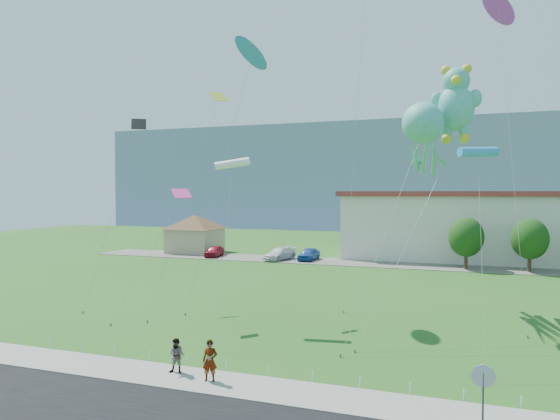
{
  "coord_description": "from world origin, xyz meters",
  "views": [
    {
      "loc": [
        8.44,
        -21.41,
        8.04
      ],
      "look_at": [
        -1.65,
        8.0,
        6.95
      ],
      "focal_mm": 32.0,
      "sensor_mm": 36.0,
      "label": 1
    }
  ],
  "objects_px": {
    "pavilion": "(195,230)",
    "stop_sign": "(483,383)",
    "octopus_kite": "(424,136)",
    "teddy_bear_kite": "(456,102)",
    "parked_car_red": "(215,251)",
    "parked_car_white": "(280,254)",
    "parked_car_blue": "(309,254)",
    "pedestrian_right": "(177,356)",
    "pedestrian_left": "(210,361)"
  },
  "relations": [
    {
      "from": "pavilion",
      "to": "stop_sign",
      "type": "relative_size",
      "value": 3.68
    },
    {
      "from": "stop_sign",
      "to": "octopus_kite",
      "type": "relative_size",
      "value": 0.18
    },
    {
      "from": "stop_sign",
      "to": "teddy_bear_kite",
      "type": "xyz_separation_m",
      "value": [
        -0.84,
        16.21,
        11.86
      ]
    },
    {
      "from": "octopus_kite",
      "to": "stop_sign",
      "type": "bearing_deg",
      "value": -80.12
    },
    {
      "from": "stop_sign",
      "to": "parked_car_red",
      "type": "relative_size",
      "value": 0.63
    },
    {
      "from": "pavilion",
      "to": "parked_car_red",
      "type": "relative_size",
      "value": 2.32
    },
    {
      "from": "parked_car_red",
      "to": "parked_car_white",
      "type": "relative_size",
      "value": 0.82
    },
    {
      "from": "parked_car_blue",
      "to": "teddy_bear_kite",
      "type": "xyz_separation_m",
      "value": [
        16.05,
        -23.22,
        12.95
      ]
    },
    {
      "from": "stop_sign",
      "to": "parked_car_blue",
      "type": "bearing_deg",
      "value": 113.18
    },
    {
      "from": "pavilion",
      "to": "stop_sign",
      "type": "bearing_deg",
      "value": -51.56
    },
    {
      "from": "pedestrian_right",
      "to": "octopus_kite",
      "type": "height_order",
      "value": "octopus_kite"
    },
    {
      "from": "pedestrian_left",
      "to": "octopus_kite",
      "type": "height_order",
      "value": "octopus_kite"
    },
    {
      "from": "pedestrian_left",
      "to": "teddy_bear_kite",
      "type": "height_order",
      "value": "teddy_bear_kite"
    },
    {
      "from": "pavilion",
      "to": "parked_car_white",
      "type": "distance_m",
      "value": 13.92
    },
    {
      "from": "parked_car_white",
      "to": "pavilion",
      "type": "bearing_deg",
      "value": -177.31
    },
    {
      "from": "parked_car_white",
      "to": "teddy_bear_kite",
      "type": "distance_m",
      "value": 32.33
    },
    {
      "from": "stop_sign",
      "to": "parked_car_white",
      "type": "xyz_separation_m",
      "value": [
        -20.25,
        38.59,
        -1.1
      ]
    },
    {
      "from": "stop_sign",
      "to": "pedestrian_left",
      "type": "distance_m",
      "value": 10.71
    },
    {
      "from": "pavilion",
      "to": "parked_car_white",
      "type": "height_order",
      "value": "pavilion"
    },
    {
      "from": "pedestrian_right",
      "to": "parked_car_white",
      "type": "height_order",
      "value": "pedestrian_right"
    },
    {
      "from": "parked_car_blue",
      "to": "pedestrian_right",
      "type": "bearing_deg",
      "value": -78.9
    },
    {
      "from": "parked_car_blue",
      "to": "octopus_kite",
      "type": "distance_m",
      "value": 29.67
    },
    {
      "from": "pedestrian_right",
      "to": "parked_car_red",
      "type": "height_order",
      "value": "pedestrian_right"
    },
    {
      "from": "pavilion",
      "to": "octopus_kite",
      "type": "xyz_separation_m",
      "value": [
        30.76,
        -26.49,
        8.6
      ]
    },
    {
      "from": "pavilion",
      "to": "parked_car_blue",
      "type": "relative_size",
      "value": 2.16
    },
    {
      "from": "parked_car_white",
      "to": "parked_car_blue",
      "type": "xyz_separation_m",
      "value": [
        3.36,
        0.85,
        0.02
      ]
    },
    {
      "from": "parked_car_blue",
      "to": "teddy_bear_kite",
      "type": "height_order",
      "value": "teddy_bear_kite"
    },
    {
      "from": "parked_car_red",
      "to": "parked_car_white",
      "type": "height_order",
      "value": "parked_car_white"
    },
    {
      "from": "parked_car_red",
      "to": "parked_car_white",
      "type": "distance_m",
      "value": 8.64
    },
    {
      "from": "pedestrian_left",
      "to": "parked_car_red",
      "type": "distance_m",
      "value": 41.54
    },
    {
      "from": "stop_sign",
      "to": "pavilion",
      "type": "bearing_deg",
      "value": 128.44
    },
    {
      "from": "pavilion",
      "to": "teddy_bear_kite",
      "type": "bearing_deg",
      "value": -38.51
    },
    {
      "from": "parked_car_blue",
      "to": "octopus_kite",
      "type": "xyz_separation_m",
      "value": [
        14.15,
        -23.72,
        10.84
      ]
    },
    {
      "from": "parked_car_blue",
      "to": "octopus_kite",
      "type": "relative_size",
      "value": 0.3
    },
    {
      "from": "stop_sign",
      "to": "pedestrian_left",
      "type": "bearing_deg",
      "value": 172.21
    },
    {
      "from": "stop_sign",
      "to": "pedestrian_right",
      "type": "distance_m",
      "value": 12.55
    },
    {
      "from": "pedestrian_right",
      "to": "octopus_kite",
      "type": "relative_size",
      "value": 0.11
    },
    {
      "from": "parked_car_red",
      "to": "teddy_bear_kite",
      "type": "bearing_deg",
      "value": -44.32
    },
    {
      "from": "pedestrian_left",
      "to": "parked_car_blue",
      "type": "xyz_separation_m",
      "value": [
        -6.31,
        37.99,
        -0.18
      ]
    },
    {
      "from": "pedestrian_left",
      "to": "pedestrian_right",
      "type": "distance_m",
      "value": 1.84
    },
    {
      "from": "parked_car_white",
      "to": "pedestrian_left",
      "type": "bearing_deg",
      "value": -57.43
    },
    {
      "from": "pavilion",
      "to": "octopus_kite",
      "type": "relative_size",
      "value": 0.65
    },
    {
      "from": "parked_car_white",
      "to": "octopus_kite",
      "type": "height_order",
      "value": "octopus_kite"
    },
    {
      "from": "pavilion",
      "to": "stop_sign",
      "type": "xyz_separation_m",
      "value": [
        33.5,
        -42.21,
        -1.15
      ]
    },
    {
      "from": "octopus_kite",
      "to": "teddy_bear_kite",
      "type": "xyz_separation_m",
      "value": [
        1.9,
        0.5,
        2.11
      ]
    },
    {
      "from": "parked_car_white",
      "to": "parked_car_red",
      "type": "bearing_deg",
      "value": -163.04
    },
    {
      "from": "parked_car_white",
      "to": "parked_car_blue",
      "type": "bearing_deg",
      "value": 32.13
    },
    {
      "from": "pedestrian_left",
      "to": "octopus_kite",
      "type": "bearing_deg",
      "value": 46.26
    },
    {
      "from": "pedestrian_right",
      "to": "octopus_kite",
      "type": "distance_m",
      "value": 20.05
    },
    {
      "from": "parked_car_blue",
      "to": "octopus_kite",
      "type": "bearing_deg",
      "value": -54.92
    }
  ]
}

